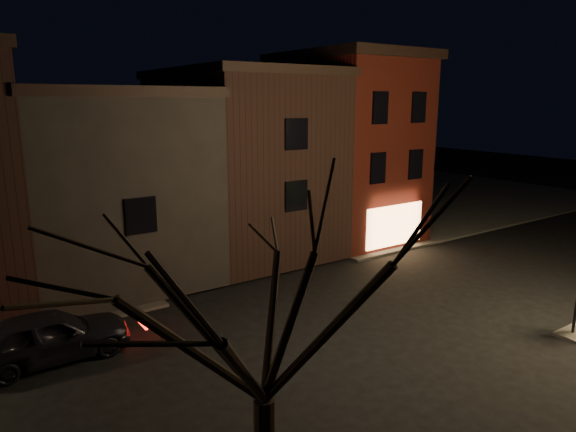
# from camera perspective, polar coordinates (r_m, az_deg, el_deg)

# --- Properties ---
(ground) EXTENTS (120.00, 120.00, 0.00)m
(ground) POSITION_cam_1_polar(r_m,az_deg,el_deg) (19.61, 6.67, -11.42)
(ground) COLOR black
(ground) RESTS_ON ground
(sidewalk_far_right) EXTENTS (30.00, 30.00, 0.12)m
(sidewalk_far_right) POSITION_cam_1_polar(r_m,az_deg,el_deg) (46.84, 9.06, 2.86)
(sidewalk_far_right) COLOR #2D2B28
(sidewalk_far_right) RESTS_ON ground
(corner_building) EXTENTS (6.50, 8.50, 10.50)m
(corner_building) POSITION_cam_1_polar(r_m,az_deg,el_deg) (30.41, 6.58, 7.78)
(corner_building) COLOR #50150E
(corner_building) RESTS_ON ground
(row_building_a) EXTENTS (7.30, 10.30, 9.40)m
(row_building_a) POSITION_cam_1_polar(r_m,az_deg,el_deg) (27.55, -5.20, 6.12)
(row_building_a) COLOR black
(row_building_a) RESTS_ON ground
(row_building_b) EXTENTS (7.80, 10.30, 8.40)m
(row_building_b) POSITION_cam_1_polar(r_m,az_deg,el_deg) (24.91, -19.88, 3.54)
(row_building_b) COLOR black
(row_building_b) RESTS_ON ground
(bare_tree_left) EXTENTS (5.60, 5.60, 7.50)m
(bare_tree_left) POSITION_cam_1_polar(r_m,az_deg,el_deg) (7.90, -2.83, -6.32)
(bare_tree_left) COLOR black
(bare_tree_left) RESTS_ON sidewalk_near_left
(parked_car_a) EXTENTS (4.84, 1.96, 1.65)m
(parked_car_a) POSITION_cam_1_polar(r_m,az_deg,el_deg) (18.03, -25.03, -12.00)
(parked_car_a) COLOR black
(parked_car_a) RESTS_ON ground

